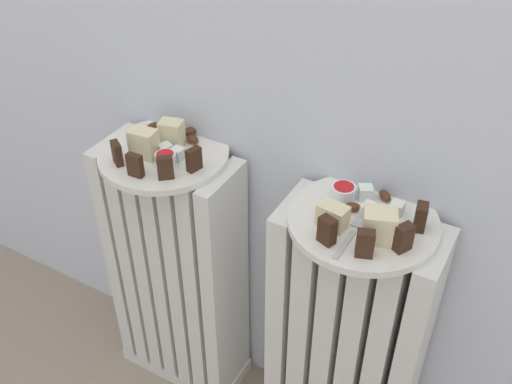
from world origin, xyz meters
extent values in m
cube|color=silver|center=(-0.19, 0.28, 0.01)|extent=(0.28, 0.13, 0.03)
cube|color=silver|center=(-0.31, 0.28, 0.31)|extent=(0.03, 0.13, 0.56)
cube|color=silver|center=(-0.27, 0.28, 0.31)|extent=(0.03, 0.13, 0.56)
cube|color=silver|center=(-0.23, 0.28, 0.31)|extent=(0.03, 0.13, 0.56)
cube|color=silver|center=(-0.19, 0.28, 0.31)|extent=(0.03, 0.13, 0.56)
cube|color=silver|center=(-0.15, 0.28, 0.31)|extent=(0.03, 0.13, 0.56)
cube|color=silver|center=(-0.11, 0.28, 0.31)|extent=(0.03, 0.13, 0.56)
cube|color=silver|center=(-0.07, 0.28, 0.31)|extent=(0.03, 0.13, 0.56)
cube|color=silver|center=(0.07, 0.28, 0.31)|extent=(0.04, 0.13, 0.56)
cube|color=silver|center=(0.12, 0.28, 0.31)|extent=(0.04, 0.13, 0.56)
cube|color=silver|center=(0.17, 0.28, 0.31)|extent=(0.04, 0.13, 0.56)
cube|color=silver|center=(0.21, 0.28, 0.31)|extent=(0.04, 0.13, 0.56)
cube|color=silver|center=(0.26, 0.28, 0.31)|extent=(0.04, 0.13, 0.56)
cube|color=silver|center=(0.31, 0.28, 0.31)|extent=(0.04, 0.13, 0.56)
cylinder|color=silver|center=(-0.19, 0.28, 0.60)|extent=(0.23, 0.23, 0.01)
cylinder|color=silver|center=(0.19, 0.28, 0.60)|extent=(0.23, 0.23, 0.01)
cube|color=#382114|center=(-0.23, 0.21, 0.62)|extent=(0.03, 0.03, 0.04)
cube|color=#382114|center=(-0.18, 0.20, 0.62)|extent=(0.03, 0.01, 0.04)
cube|color=#382114|center=(-0.14, 0.22, 0.62)|extent=(0.03, 0.03, 0.04)
cube|color=#382114|center=(-0.11, 0.26, 0.62)|extent=(0.02, 0.03, 0.04)
cube|color=beige|center=(-0.21, 0.25, 0.63)|extent=(0.05, 0.04, 0.05)
cube|color=beige|center=(-0.19, 0.30, 0.63)|extent=(0.05, 0.04, 0.05)
cube|color=white|center=(-0.18, 0.27, 0.61)|extent=(0.03, 0.03, 0.02)
cube|color=white|center=(-0.15, 0.27, 0.61)|extent=(0.02, 0.02, 0.02)
cube|color=white|center=(-0.23, 0.29, 0.61)|extent=(0.03, 0.03, 0.02)
ellipsoid|color=#4C2814|center=(-0.25, 0.33, 0.61)|extent=(0.02, 0.03, 0.02)
ellipsoid|color=#4C2814|center=(-0.16, 0.33, 0.61)|extent=(0.03, 0.02, 0.02)
ellipsoid|color=#4C2814|center=(-0.22, 0.32, 0.61)|extent=(0.03, 0.02, 0.02)
ellipsoid|color=#4C2814|center=(-0.18, 0.35, 0.61)|extent=(0.03, 0.03, 0.02)
cylinder|color=white|center=(-0.16, 0.25, 0.62)|extent=(0.04, 0.04, 0.02)
cylinder|color=red|center=(-0.16, 0.25, 0.62)|extent=(0.03, 0.03, 0.01)
cube|color=#382114|center=(0.16, 0.20, 0.63)|extent=(0.03, 0.02, 0.04)
cube|color=#382114|center=(0.22, 0.20, 0.63)|extent=(0.03, 0.02, 0.04)
cube|color=#382114|center=(0.26, 0.24, 0.63)|extent=(0.03, 0.03, 0.04)
cube|color=#382114|center=(0.27, 0.30, 0.63)|extent=(0.02, 0.03, 0.04)
cube|color=beige|center=(0.22, 0.25, 0.63)|extent=(0.06, 0.05, 0.05)
cube|color=beige|center=(0.15, 0.24, 0.62)|extent=(0.05, 0.03, 0.04)
cube|color=white|center=(0.20, 0.29, 0.62)|extent=(0.03, 0.03, 0.02)
cube|color=white|center=(0.17, 0.33, 0.61)|extent=(0.03, 0.03, 0.02)
cube|color=white|center=(0.23, 0.32, 0.61)|extent=(0.02, 0.02, 0.02)
ellipsoid|color=#4C2814|center=(0.20, 0.34, 0.61)|extent=(0.03, 0.03, 0.01)
ellipsoid|color=#4C2814|center=(0.17, 0.29, 0.61)|extent=(0.03, 0.02, 0.01)
ellipsoid|color=#4C2814|center=(0.22, 0.29, 0.61)|extent=(0.02, 0.03, 0.02)
cylinder|color=white|center=(0.14, 0.31, 0.61)|extent=(0.04, 0.04, 0.02)
cylinder|color=red|center=(0.14, 0.31, 0.62)|extent=(0.03, 0.03, 0.01)
cube|color=#B7B7BC|center=(0.19, 0.21, 0.61)|extent=(0.01, 0.07, 0.00)
cube|color=#B7B7BC|center=(0.19, 0.26, 0.61)|extent=(0.02, 0.02, 0.00)
camera|label=1|loc=(0.39, -0.41, 1.19)|focal=41.65mm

